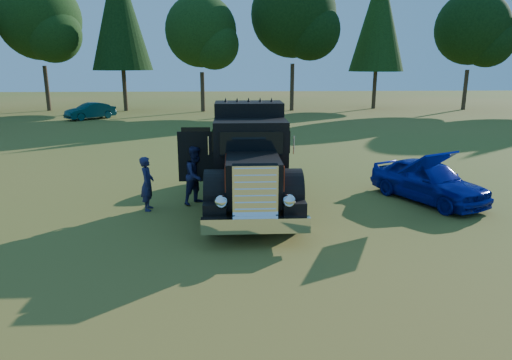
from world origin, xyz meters
The scene contains 7 objects.
ground centered at (0.00, 0.00, 0.00)m, with size 120.00×120.00×0.00m, color #3D5E1B.
treeline centered at (-2.56, 27.41, 7.70)m, with size 72.10×24.04×13.84m.
diamond_t_truck centered at (-0.90, 1.59, 1.28)m, with size 3.38×7.16×3.00m.
hotrod_coupe centered at (4.59, 1.70, 0.65)m, with size 3.06×4.26×1.89m.
spectator_near centered at (-3.87, 1.25, 0.78)m, with size 0.57×0.38×1.57m, color #1D2445.
spectator_far centered at (-2.50, 1.80, 0.89)m, with size 0.86×0.67×1.77m, color #1E2846.
distant_teal_car centered at (-12.27, 24.17, 0.61)m, with size 1.30×3.72×1.23m, color #0A3240.
Camera 1 is at (-1.40, -11.56, 4.13)m, focal length 32.00 mm.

